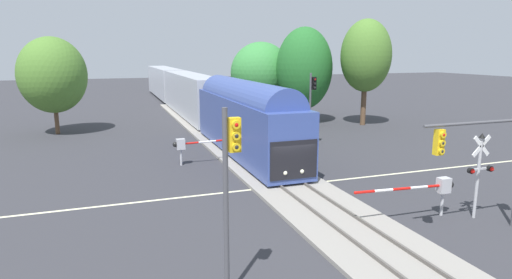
% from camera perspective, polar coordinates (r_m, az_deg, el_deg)
% --- Properties ---
extents(ground_plane, '(220.00, 220.00, 0.00)m').
position_cam_1_polar(ground_plane, '(24.44, 4.24, -6.15)').
color(ground_plane, '#333338').
extents(road_centre_stripe, '(44.00, 0.20, 0.01)m').
position_cam_1_polar(road_centre_stripe, '(24.44, 4.24, -6.14)').
color(road_centre_stripe, beige).
rests_on(road_centre_stripe, ground).
extents(railway_track, '(4.40, 80.00, 0.32)m').
position_cam_1_polar(railway_track, '(24.41, 4.24, -5.94)').
color(railway_track, gray).
rests_on(railway_track, ground).
extents(commuter_train, '(3.04, 62.95, 5.16)m').
position_cam_1_polar(commuter_train, '(51.12, -8.77, 6.15)').
color(commuter_train, '#384C93').
rests_on(commuter_train, railway_track).
extents(crossing_gate_near, '(5.26, 0.40, 1.80)m').
position_cam_1_polar(crossing_gate_near, '(21.14, 22.65, -5.89)').
color(crossing_gate_near, '#B7B7BC').
rests_on(crossing_gate_near, ground).
extents(crossing_signal_mast, '(1.36, 0.44, 3.93)m').
position_cam_1_polar(crossing_signal_mast, '(21.53, 27.61, -3.26)').
color(crossing_signal_mast, '#B2B2B7').
rests_on(crossing_signal_mast, ground).
extents(crossing_gate_far, '(6.58, 0.40, 1.80)m').
position_cam_1_polar(crossing_gate_far, '(28.91, -8.39, -0.58)').
color(crossing_gate_far, '#B7B7BC').
rests_on(crossing_gate_far, ground).
extents(traffic_signal_near_right, '(5.61, 0.38, 4.93)m').
position_cam_1_polar(traffic_signal_near_right, '(19.86, 29.16, -0.61)').
color(traffic_signal_near_right, '#4C4C51').
rests_on(traffic_signal_near_right, ground).
extents(traffic_signal_far_side, '(0.53, 0.38, 5.83)m').
position_cam_1_polar(traffic_signal_far_side, '(33.96, 7.45, 5.51)').
color(traffic_signal_far_side, '#4C4C51').
rests_on(traffic_signal_far_side, ground).
extents(traffic_signal_near_left, '(0.53, 0.38, 5.89)m').
position_cam_1_polar(traffic_signal_near_left, '(12.50, -3.47, -4.62)').
color(traffic_signal_near_left, '#4C4C51').
rests_on(traffic_signal_near_left, ground).
extents(oak_far_right, '(5.90, 5.90, 10.03)m').
position_cam_1_polar(oak_far_right, '(45.91, 6.43, 9.37)').
color(oak_far_right, '#4C3828').
rests_on(oak_far_right, ground).
extents(maple_right_background, '(5.07, 5.07, 10.71)m').
position_cam_1_polar(maple_right_background, '(45.38, 14.42, 10.72)').
color(maple_right_background, brown).
rests_on(maple_right_background, ground).
extents(elm_centre_background, '(6.75, 6.75, 8.57)m').
position_cam_1_polar(elm_centre_background, '(48.47, 0.64, 8.84)').
color(elm_centre_background, brown).
rests_on(elm_centre_background, ground).
extents(pine_left_background, '(5.95, 5.95, 8.81)m').
position_cam_1_polar(pine_left_background, '(43.12, -25.46, 7.74)').
color(pine_left_background, brown).
rests_on(pine_left_background, ground).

